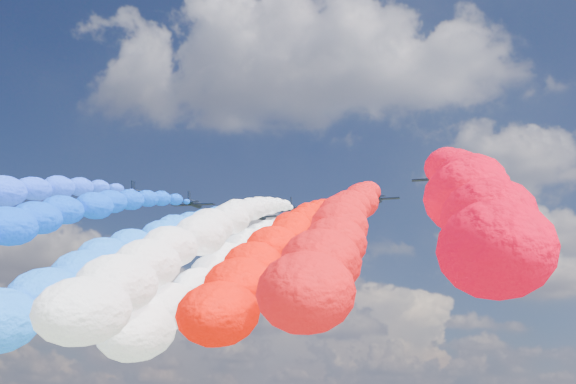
# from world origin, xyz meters

# --- Properties ---
(jet_0) EXTENTS (8.92, 12.14, 4.90)m
(jet_0) POSITION_xyz_m (-27.75, -5.87, 98.27)
(jet_0) COLOR black
(jet_1) EXTENTS (9.35, 12.44, 4.90)m
(jet_1) POSITION_xyz_m (-19.36, 2.22, 98.27)
(jet_1) COLOR black
(trail_1) EXTENTS (6.16, 95.92, 40.94)m
(trail_1) POSITION_xyz_m (-19.36, -47.53, 79.88)
(trail_1) COLOR blue
(jet_2) EXTENTS (9.48, 12.54, 4.90)m
(jet_2) POSITION_xyz_m (-8.35, 13.75, 98.27)
(jet_2) COLOR black
(trail_2) EXTENTS (6.16, 95.92, 40.94)m
(trail_2) POSITION_xyz_m (-8.35, -36.00, 79.88)
(trail_2) COLOR blue
(jet_3) EXTENTS (9.00, 12.19, 4.90)m
(jet_3) POSITION_xyz_m (0.32, 9.83, 98.27)
(jet_3) COLOR black
(trail_3) EXTENTS (6.16, 95.92, 40.94)m
(trail_3) POSITION_xyz_m (0.32, -39.92, 79.88)
(trail_3) COLOR white
(jet_4) EXTENTS (9.48, 12.54, 4.90)m
(jet_4) POSITION_xyz_m (0.37, 22.71, 98.27)
(jet_4) COLOR black
(trail_4) EXTENTS (6.16, 95.92, 40.94)m
(trail_4) POSITION_xyz_m (0.37, -27.04, 79.88)
(trail_4) COLOR white
(jet_5) EXTENTS (9.24, 12.37, 4.90)m
(jet_5) POSITION_xyz_m (10.28, 12.70, 98.27)
(jet_5) COLOR black
(trail_5) EXTENTS (6.16, 95.92, 40.94)m
(trail_5) POSITION_xyz_m (10.28, -37.05, 79.88)
(trail_5) COLOR #FA0D03
(jet_6) EXTENTS (8.94, 12.15, 4.90)m
(jet_6) POSITION_xyz_m (18.22, 5.22, 98.27)
(jet_6) COLOR black
(trail_6) EXTENTS (6.16, 95.92, 40.94)m
(trail_6) POSITION_xyz_m (18.22, -44.53, 79.88)
(trail_6) COLOR red
(jet_7) EXTENTS (8.80, 12.05, 4.90)m
(jet_7) POSITION_xyz_m (29.51, -5.23, 98.27)
(jet_7) COLOR black
(trail_7) EXTENTS (6.16, 95.92, 40.94)m
(trail_7) POSITION_xyz_m (29.51, -54.97, 79.88)
(trail_7) COLOR red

